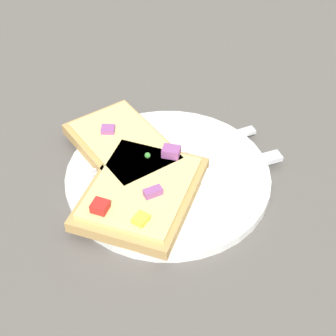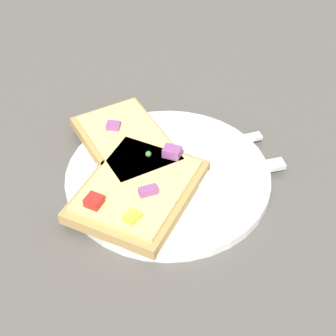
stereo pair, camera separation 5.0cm
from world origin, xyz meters
name	(u,v)px [view 2 (the right image)]	position (x,y,z in m)	size (l,w,h in m)	color
ground_plane	(168,181)	(0.00, 0.00, 0.00)	(4.00, 4.00, 0.00)	#56514C
plate	(168,177)	(0.00, 0.00, 0.01)	(0.25, 0.25, 0.01)	white
fork	(170,155)	(-0.03, -0.01, 0.01)	(0.16, 0.18, 0.01)	silver
knife	(221,175)	(-0.02, 0.06, 0.01)	(0.14, 0.17, 0.01)	silver
pizza_slice_main	(137,190)	(0.05, -0.02, 0.02)	(0.16, 0.13, 0.03)	tan
pizza_slice_corner	(129,143)	(-0.02, -0.06, 0.02)	(0.17, 0.18, 0.03)	tan
crumb_scatter	(182,190)	(0.02, 0.03, 0.02)	(0.02, 0.03, 0.01)	#AF7C50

